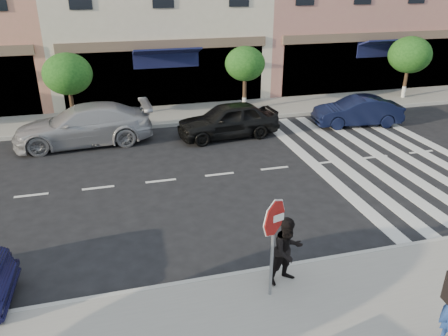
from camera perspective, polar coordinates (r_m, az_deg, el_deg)
The scene contains 10 objects.
ground at distance 11.50m, azimuth 4.43°, elevation -8.95°, with size 120.00×120.00×0.00m, color black.
sidewalk_far at distance 21.26m, azimuth -5.32°, elevation 7.02°, with size 60.00×3.00×0.15m, color gray.
street_tree_wb at distance 20.33m, azimuth -19.76°, elevation 11.46°, with size 2.10×2.10×3.06m.
street_tree_c at distance 21.21m, azimuth 2.76°, elevation 13.41°, with size 1.90×1.90×3.04m.
street_tree_ea at distance 25.39m, azimuth 23.10°, elevation 13.42°, with size 2.20×2.20×3.19m.
stop_sign at distance 8.53m, azimuth 6.52°, elevation -7.64°, with size 0.76×0.25×2.23m.
walker at distance 9.44m, azimuth 8.29°, elevation -10.64°, with size 0.75×0.58×1.53m, color black.
car_far_left at distance 18.24m, azimuth -17.87°, elevation 5.37°, with size 2.17×5.34×1.55m, color #9A9A9F.
car_far_mid at distance 18.16m, azimuth 0.51°, elevation 6.28°, with size 1.69×4.21×1.43m, color black.
car_far_right at distance 20.55m, azimuth 17.02°, elevation 7.11°, with size 1.35×3.87×1.28m, color black.
Camera 1 is at (-3.33, -9.07, 6.24)m, focal length 35.00 mm.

